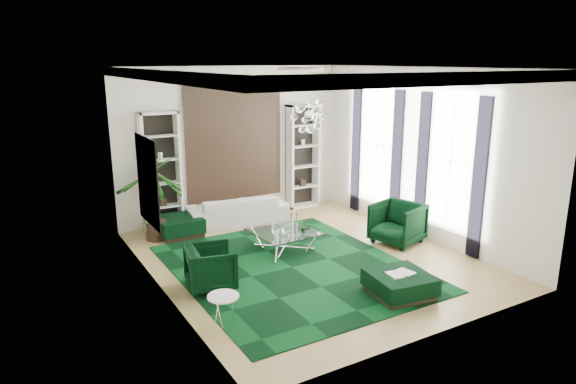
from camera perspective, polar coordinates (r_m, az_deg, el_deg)
floor at (r=10.61m, az=2.10°, el=-7.38°), size 6.00×7.00×0.02m
ceiling at (r=9.84m, az=2.32°, el=13.72°), size 6.00×7.00×0.02m
wall_back at (r=13.10m, az=-6.08°, el=5.46°), size 6.00×0.02×3.80m
wall_front at (r=7.42m, az=16.88°, el=-2.12°), size 6.00×0.02×3.80m
wall_left at (r=8.85m, az=-14.49°, el=0.68°), size 0.02×7.00×3.80m
wall_right at (r=11.92m, az=14.55°, el=4.17°), size 0.02×7.00×3.80m
crown_molding at (r=9.85m, az=2.31°, el=13.08°), size 6.00×7.00×0.18m
ceiling_medallion at (r=10.10m, az=1.37°, el=13.52°), size 0.90×0.90×0.05m
tapestry at (r=13.06m, az=-5.99°, el=5.43°), size 2.50×0.06×2.80m
shelving_left at (r=12.35m, az=-13.91°, el=2.20°), size 0.90×0.38×2.80m
shelving_right at (r=13.92m, az=1.66°, el=3.98°), size 0.90×0.38×2.80m
painting at (r=9.43m, az=-15.25°, el=1.17°), size 0.04×1.30×1.60m
window_near at (r=11.29m, az=17.68°, el=3.40°), size 0.03×1.10×2.90m
curtain_near_a at (r=10.82m, az=20.48°, el=1.34°), size 0.07×0.30×3.25m
curtain_near_b at (r=11.84m, az=14.69°, el=2.87°), size 0.07×0.30×3.25m
window_far at (r=12.99m, az=9.85°, el=5.25°), size 0.03×1.10×2.90m
curtain_far_a at (r=12.43m, az=11.98°, el=3.57°), size 0.07×0.30×3.25m
curtain_far_b at (r=13.61m, az=7.58°, el=4.69°), size 0.07×0.30×3.25m
rug at (r=10.11m, az=0.44°, el=-8.40°), size 4.20×5.00×0.02m
sofa at (r=12.69m, az=-5.68°, el=-2.00°), size 2.51×1.24×0.70m
armchair_left at (r=9.26m, az=-8.57°, el=-8.27°), size 1.00×0.98×0.77m
armchair_right at (r=11.55m, az=12.06°, el=-3.41°), size 1.23×1.21×0.91m
coffee_table at (r=10.93m, az=-0.42°, el=-5.43°), size 1.34×1.34×0.43m
ottoman_side at (r=12.11m, az=-12.00°, el=-3.75°), size 0.96×0.96×0.43m
ottoman_front at (r=9.15m, az=12.30°, el=-10.02°), size 1.10×1.10×0.39m
book at (r=9.07m, az=12.37°, el=-8.79°), size 0.47×0.31×0.03m
side_table at (r=8.09m, az=-7.15°, el=-12.92°), size 0.60×0.60×0.47m
palm at (r=11.67m, az=-14.71°, el=0.90°), size 2.12×2.12×2.59m
chandelier at (r=10.39m, az=2.35°, el=8.46°), size 1.00×1.00×0.76m
table_plant at (r=10.75m, az=1.74°, el=-3.84°), size 0.14×0.12×0.25m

